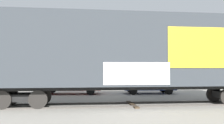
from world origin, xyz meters
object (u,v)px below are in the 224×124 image
Objects in this scene: freight_car at (135,52)px; parked_car_red at (70,84)px; flagpole at (40,40)px; parked_car_blue at (148,83)px.

parked_car_red is at bearing 119.00° from freight_car.
freight_car is 7.82m from parked_car_red.
flagpole is 8.53m from parked_car_red.
freight_car reaches higher than parked_car_blue.
flagpole is at bearing 116.54° from parked_car_red.
freight_car is 3.96× the size of parked_car_blue.
parked_car_red is at bearing -63.46° from flagpole.
parked_car_blue is (2.55, 6.06, -1.99)m from freight_car.
parked_car_blue is at bearing -36.98° from flagpole.
parked_car_red is (3.31, -6.64, -4.20)m from flagpole.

